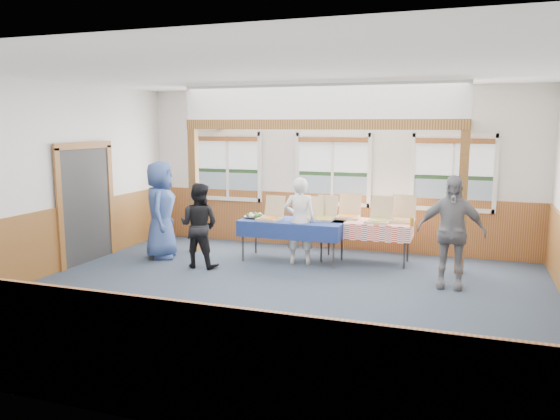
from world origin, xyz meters
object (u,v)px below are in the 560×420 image
object	(u,v)px
person_grey	(451,232)
woman_white	(300,221)
table_left	(293,223)
woman_black	(199,225)
table_right	(365,224)
man_blue	(161,210)

from	to	relation	value
person_grey	woman_white	bearing A→B (deg)	167.74
table_left	woman_white	bearing A→B (deg)	-48.11
woman_white	woman_black	distance (m)	1.79
table_right	man_blue	world-z (taller)	man_blue
table_left	person_grey	bearing A→B (deg)	-20.50
person_grey	table_right	bearing A→B (deg)	144.10
table_left	woman_black	world-z (taller)	woman_black
woman_white	person_grey	bearing A→B (deg)	154.30
man_blue	person_grey	bearing A→B (deg)	-112.38
table_right	woman_white	xyz separation A→B (m)	(-1.08, -0.53, 0.09)
woman_black	table_left	bearing A→B (deg)	-145.57
woman_white	person_grey	xyz separation A→B (m)	(2.60, -0.61, 0.09)
table_left	woman_black	bearing A→B (deg)	-149.98
woman_black	man_blue	world-z (taller)	man_blue
man_blue	person_grey	world-z (taller)	man_blue
table_left	man_blue	bearing A→B (deg)	-170.48
table_right	person_grey	xyz separation A→B (m)	(1.52, -1.14, 0.18)
woman_black	person_grey	bearing A→B (deg)	-177.80
woman_black	person_grey	distance (m)	4.21
table_left	table_right	distance (m)	1.32
table_left	table_right	bearing A→B (deg)	10.44
woman_white	man_blue	distance (m)	2.63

